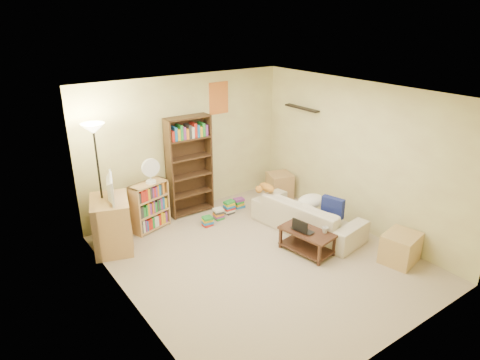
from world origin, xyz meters
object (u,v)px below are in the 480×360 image
object	(u,v)px
desk_fan	(151,170)
coffee_table	(307,238)
floor_lamp	(96,151)
tall_bookshelf	(189,164)
sofa	(308,215)
laptop	(304,229)
tabby_cat	(265,188)
television	(107,188)
short_bookshelf	(150,206)
mug	(325,230)
side_table	(280,186)
tv_stand	(112,224)
end_cabinet	(400,248)

from	to	relation	value
desk_fan	coffee_table	bearing A→B (deg)	-52.25
desk_fan	floor_lamp	bearing A→B (deg)	-174.38
tall_bookshelf	floor_lamp	size ratio (longest dim) A/B	0.91
sofa	laptop	bearing A→B (deg)	122.16
desk_fan	floor_lamp	size ratio (longest dim) A/B	0.21
tabby_cat	desk_fan	size ratio (longest dim) A/B	1.04
laptop	television	size ratio (longest dim) A/B	0.62
laptop	short_bookshelf	xyz separation A→B (m)	(-1.62, 2.07, 0.04)
sofa	television	bearing A→B (deg)	55.77
mug	short_bookshelf	world-z (taller)	short_bookshelf
sofa	coffee_table	size ratio (longest dim) A/B	2.25
side_table	sofa	bearing A→B (deg)	-111.17
television	tall_bookshelf	bearing A→B (deg)	-57.49
sofa	coffee_table	xyz separation A→B (m)	(-0.50, -0.51, -0.05)
tabby_cat	coffee_table	size ratio (longest dim) A/B	0.50
laptop	floor_lamp	world-z (taller)	floor_lamp
sofa	short_bookshelf	xyz separation A→B (m)	(-2.15, 1.60, 0.14)
side_table	mug	bearing A→B (deg)	-112.58
tv_stand	side_table	world-z (taller)	tv_stand
mug	tall_bookshelf	xyz separation A→B (m)	(-0.92, 2.49, 0.54)
short_bookshelf	side_table	distance (m)	2.68
coffee_table	tall_bookshelf	size ratio (longest dim) A/B	0.50
mug	side_table	bearing A→B (deg)	67.42
coffee_table	tv_stand	bearing A→B (deg)	132.91
end_cabinet	television	bearing A→B (deg)	139.49
coffee_table	side_table	world-z (taller)	side_table
tall_bookshelf	short_bookshelf	xyz separation A→B (m)	(-0.89, -0.17, -0.54)
tabby_cat	short_bookshelf	distance (m)	2.01
television	side_table	world-z (taller)	television
television	short_bookshelf	size ratio (longest dim) A/B	0.77
coffee_table	mug	size ratio (longest dim) A/B	8.10
tall_bookshelf	floor_lamp	distance (m)	1.84
mug	tall_bookshelf	bearing A→B (deg)	110.38
tv_stand	mug	bearing A→B (deg)	-20.75
coffee_table	tabby_cat	bearing A→B (deg)	74.40
short_bookshelf	tabby_cat	bearing A→B (deg)	-42.95
laptop	television	distance (m)	3.06
television	short_bookshelf	xyz separation A→B (m)	(0.76, 0.26, -0.60)
tabby_cat	tall_bookshelf	xyz separation A→B (m)	(-0.89, 1.08, 0.32)
tv_stand	desk_fan	distance (m)	1.07
tabby_cat	floor_lamp	bearing A→B (deg)	163.29
tall_bookshelf	short_bookshelf	world-z (taller)	tall_bookshelf
mug	floor_lamp	distance (m)	3.62
coffee_table	television	xyz separation A→B (m)	(-2.41, 1.86, 0.80)
desk_fan	side_table	xyz separation A→B (m)	(2.61, -0.23, -0.83)
coffee_table	laptop	world-z (taller)	laptop
laptop	tall_bookshelf	distance (m)	2.43
short_bookshelf	side_table	size ratio (longest dim) A/B	1.67
coffee_table	end_cabinet	size ratio (longest dim) A/B	1.67
tabby_cat	tall_bookshelf	bearing A→B (deg)	129.53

